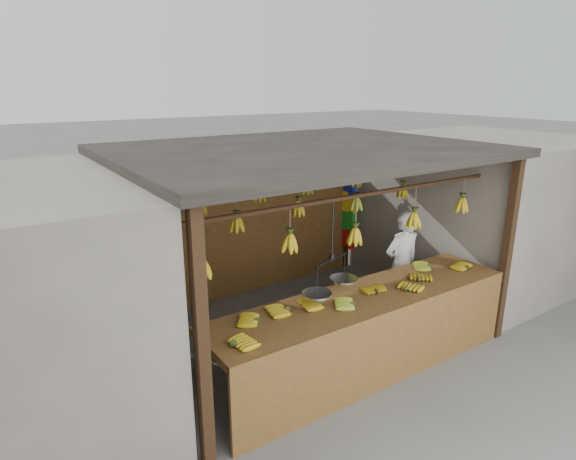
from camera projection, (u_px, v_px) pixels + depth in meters
ground at (301, 330)px, 6.31m from camera, size 80.00×80.00×0.00m
stall at (287, 178)px, 5.99m from camera, size 4.30×3.30×2.40m
neighbor_right at (481, 208)px, 7.88m from camera, size 3.00×3.00×2.30m
counter at (372, 316)px, 5.15m from camera, size 3.71×0.84×0.96m
hanging_bananas at (301, 211)px, 5.83m from camera, size 3.65×2.21×0.38m
balance_scale at (331, 282)px, 5.01m from camera, size 0.77×0.44×0.94m
vendor at (402, 265)px, 6.50m from camera, size 0.57×0.40×1.50m
bag_bundles at (349, 211)px, 8.11m from camera, size 0.08×0.26×1.26m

